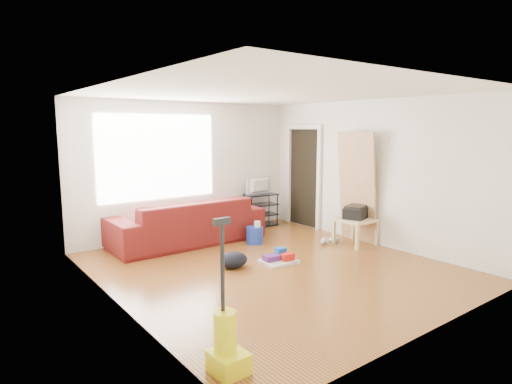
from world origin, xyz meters
TOP-DOWN VIEW (x-y plane):
  - room at (0.07, 0.15)m, footprint 4.51×5.01m
  - sofa at (-0.34, 1.95)m, footprint 2.69×1.05m
  - tv_stand at (1.51, 2.22)m, footprint 0.71×0.46m
  - tv at (1.51, 2.22)m, footprint 0.61×0.08m
  - side_table at (1.95, 0.09)m, footprint 0.57×0.57m
  - printer at (1.95, 0.09)m, footprint 0.52×0.46m
  - bucket at (0.58, 1.19)m, footprint 0.39×0.39m
  - toilet_paper at (0.62, 1.16)m, footprint 0.11×0.11m
  - cleaning_tray at (0.23, 0.11)m, footprint 0.55×0.45m
  - backpack at (-0.46, 0.32)m, footprint 0.43×0.35m
  - sneakers at (1.65, 0.42)m, footprint 0.46×0.23m
  - vacuum at (-2.00, -1.86)m, footprint 0.28×0.32m
  - door_panel at (2.13, 0.23)m, footprint 0.24×0.78m

SIDE VIEW (x-z plane):
  - sofa at x=-0.34m, z-range -0.39..0.39m
  - bucket at x=0.58m, z-range -0.15..0.15m
  - backpack at x=-0.46m, z-range -0.12..0.12m
  - door_panel at x=2.13m, z-range -0.98..0.98m
  - sneakers at x=1.65m, z-range 0.00..0.10m
  - cleaning_tray at x=0.23m, z-range -0.04..0.15m
  - toilet_paper at x=0.62m, z-range 0.15..0.25m
  - vacuum at x=-2.00m, z-range -0.41..0.89m
  - tv_stand at x=1.51m, z-range 0.01..0.68m
  - side_table at x=1.95m, z-range 0.16..0.63m
  - printer at x=1.95m, z-range 0.46..0.69m
  - tv at x=1.51m, z-range 0.67..1.02m
  - room at x=0.07m, z-range 0.00..2.51m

